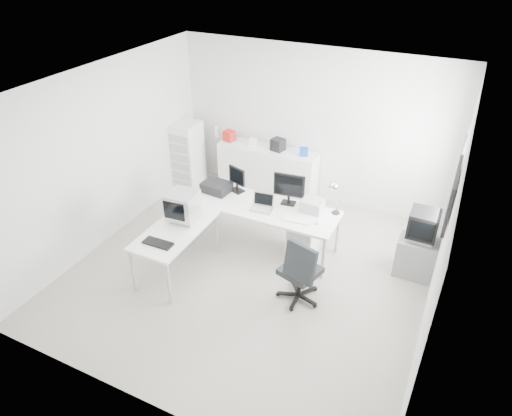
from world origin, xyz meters
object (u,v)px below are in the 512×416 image
at_px(inkjet_printer, 217,187).
at_px(filing_cabinet, 188,155).
at_px(main_desk, 261,226).
at_px(office_chair, 300,268).
at_px(sideboard, 267,171).
at_px(crt_monitor, 183,208).
at_px(drawer_pedestal, 303,239).
at_px(side_desk, 177,250).
at_px(laptop, 262,203).
at_px(crt_tv, 423,226).
at_px(laser_printer, 312,205).
at_px(lcd_monitor_small, 237,180).
at_px(tv_cabinet, 416,256).
at_px(lcd_monitor_large, 289,189).

xyz_separation_m(inkjet_printer, filing_cabinet, (-1.30, 1.15, -0.18)).
height_order(main_desk, filing_cabinet, filing_cabinet).
height_order(inkjet_printer, office_chair, office_chair).
bearing_deg(sideboard, crt_monitor, -95.50).
bearing_deg(inkjet_printer, drawer_pedestal, 3.65).
height_order(side_desk, laptop, laptop).
xyz_separation_m(drawer_pedestal, crt_tv, (1.65, 0.32, 0.53)).
xyz_separation_m(main_desk, crt_tv, (2.35, 0.37, 0.46)).
relative_size(laptop, office_chair, 0.35).
xyz_separation_m(side_desk, laser_printer, (1.60, 1.32, 0.47)).
bearing_deg(lcd_monitor_small, laser_printer, 17.69).
bearing_deg(sideboard, crt_tv, -22.40).
xyz_separation_m(laptop, tv_cabinet, (2.30, 0.47, -0.57)).
height_order(laser_printer, office_chair, office_chair).
bearing_deg(side_desk, tv_cabinet, 24.71).
bearing_deg(crt_tv, crt_monitor, -159.10).
xyz_separation_m(main_desk, filing_cabinet, (-2.15, 1.25, 0.27)).
bearing_deg(tv_cabinet, main_desk, -171.03).
relative_size(main_desk, office_chair, 2.25).
xyz_separation_m(inkjet_printer, sideboard, (0.23, 1.49, -0.35)).
bearing_deg(laptop, lcd_monitor_large, 42.38).
bearing_deg(crt_monitor, tv_cabinet, 15.93).
distance_m(office_chair, sideboard, 2.95).
relative_size(side_desk, drawer_pedestal, 2.33).
height_order(laptop, filing_cabinet, filing_cabinet).
height_order(crt_monitor, filing_cabinet, filing_cabinet).
height_order(inkjet_printer, crt_monitor, crt_monitor).
bearing_deg(side_desk, laptop, 48.01).
bearing_deg(filing_cabinet, laptop, -31.48).
xyz_separation_m(lcd_monitor_small, tv_cabinet, (2.90, 0.12, -0.65)).
height_order(drawer_pedestal, inkjet_printer, inkjet_printer).
distance_m(drawer_pedestal, laser_printer, 0.57).
bearing_deg(drawer_pedestal, filing_cabinet, 157.20).
bearing_deg(crt_monitor, lcd_monitor_small, 69.78).
distance_m(drawer_pedestal, lcd_monitor_large, 0.81).
distance_m(side_desk, crt_monitor, 0.63).
xyz_separation_m(main_desk, lcd_monitor_small, (-0.55, 0.25, 0.58)).
bearing_deg(lcd_monitor_large, sideboard, 119.25).
height_order(main_desk, tv_cabinet, main_desk).
bearing_deg(filing_cabinet, lcd_monitor_large, -21.76).
bearing_deg(filing_cabinet, main_desk, -30.12).
bearing_deg(crt_tv, tv_cabinet, 0.00).
xyz_separation_m(side_desk, inkjet_printer, (0.00, 1.20, 0.45)).
bearing_deg(tv_cabinet, lcd_monitor_large, -176.55).
bearing_deg(laser_printer, laptop, -153.81).
bearing_deg(lcd_monitor_small, filing_cabinet, 167.08).
bearing_deg(tv_cabinet, laser_printer, -174.62).
xyz_separation_m(drawer_pedestal, laptop, (-0.65, -0.15, 0.57)).
bearing_deg(laser_printer, lcd_monitor_large, 177.33).
bearing_deg(main_desk, crt_monitor, -135.00).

